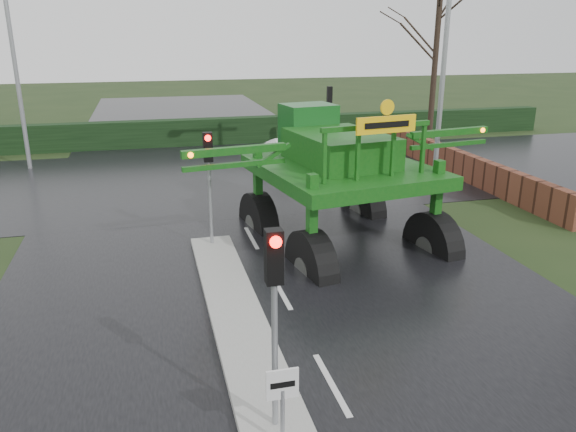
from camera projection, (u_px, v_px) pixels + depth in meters
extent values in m
plane|color=black|center=(331.00, 385.00, 10.43)|extent=(140.00, 140.00, 0.00)
cube|color=black|center=(241.00, 219.00, 19.64)|extent=(14.00, 80.00, 0.02)
cube|color=black|center=(218.00, 178.00, 25.16)|extent=(80.00, 12.00, 0.02)
cube|color=gray|center=(236.00, 314.00, 12.86)|extent=(1.20, 10.00, 0.16)
cube|color=black|center=(199.00, 132.00, 32.29)|extent=(44.00, 0.90, 1.50)
cube|color=#592D1E|center=(432.00, 153.00, 27.43)|extent=(0.40, 20.00, 1.20)
cylinder|color=gray|center=(283.00, 418.00, 8.55)|extent=(0.07, 0.07, 1.00)
cube|color=silver|center=(282.00, 384.00, 8.36)|extent=(0.50, 0.04, 0.50)
cube|color=black|center=(283.00, 385.00, 8.34)|extent=(0.38, 0.01, 0.10)
cylinder|color=gray|center=(275.00, 338.00, 8.66)|extent=(0.10, 0.10, 3.50)
cube|color=black|center=(274.00, 257.00, 8.24)|extent=(0.26, 0.22, 0.85)
sphere|color=#FF0C07|center=(276.00, 242.00, 8.03)|extent=(0.18, 0.18, 0.18)
cylinder|color=gray|center=(210.00, 192.00, 16.49)|extent=(0.10, 0.10, 3.50)
cube|color=black|center=(208.00, 147.00, 16.06)|extent=(0.26, 0.22, 0.85)
sphere|color=#FF0C07|center=(208.00, 138.00, 15.86)|extent=(0.18, 0.18, 0.18)
cylinder|color=gray|center=(329.00, 120.00, 29.82)|extent=(0.10, 0.10, 3.50)
cube|color=black|center=(330.00, 95.00, 29.39)|extent=(0.26, 0.22, 0.85)
sphere|color=#FF0C07|center=(329.00, 89.00, 29.43)|extent=(0.18, 0.18, 0.18)
cylinder|color=gray|center=(444.00, 65.00, 21.90)|extent=(0.20, 0.20, 10.00)
cylinder|color=gray|center=(14.00, 61.00, 25.29)|extent=(0.20, 0.20, 10.00)
cylinder|color=black|center=(436.00, 55.00, 31.24)|extent=(0.32, 0.32, 10.00)
cylinder|color=black|center=(217.00, 219.00, 16.09)|extent=(0.98, 2.34, 2.27)
cylinder|color=#595B56|center=(217.00, 219.00, 16.09)|extent=(0.79, 0.89, 0.79)
cube|color=#0D4A10|center=(215.00, 171.00, 15.65)|extent=(0.29, 0.29, 2.61)
cylinder|color=black|center=(342.00, 202.00, 17.65)|extent=(0.98, 2.34, 2.27)
cylinder|color=#595B56|center=(342.00, 202.00, 17.65)|extent=(0.79, 0.89, 0.79)
cube|color=#0D4A10|center=(343.00, 158.00, 17.20)|extent=(0.29, 0.29, 2.61)
cylinder|color=black|center=(270.00, 272.00, 12.54)|extent=(0.98, 2.34, 2.27)
cylinder|color=#595B56|center=(270.00, 272.00, 12.54)|extent=(0.79, 0.89, 0.79)
cube|color=#0D4A10|center=(269.00, 212.00, 12.10)|extent=(0.29, 0.29, 2.61)
cylinder|color=black|center=(420.00, 245.00, 14.09)|extent=(0.98, 2.34, 2.27)
cylinder|color=#595B56|center=(420.00, 245.00, 14.09)|extent=(0.79, 0.89, 0.79)
cube|color=#0D4A10|center=(424.00, 191.00, 13.65)|extent=(0.29, 0.29, 2.61)
cube|color=#0D4A10|center=(313.00, 153.00, 14.42)|extent=(5.58, 6.14, 0.40)
cube|color=#0D4A10|center=(309.00, 127.00, 14.42)|extent=(3.01, 3.76, 1.02)
cube|color=#125019|center=(276.00, 102.00, 16.27)|extent=(1.90, 1.62, 1.47)
cube|color=#0D4A10|center=(350.00, 94.00, 12.33)|extent=(3.38, 0.69, 0.14)
cube|color=#0D4A10|center=(174.00, 124.00, 12.32)|extent=(2.94, 0.68, 0.20)
sphere|color=orange|center=(116.00, 129.00, 11.75)|extent=(0.16, 0.16, 0.16)
cube|color=#0D4A10|center=(442.00, 107.00, 15.08)|extent=(2.94, 0.68, 0.20)
sphere|color=orange|center=(481.00, 105.00, 15.46)|extent=(0.16, 0.16, 0.16)
cube|color=yellow|center=(361.00, 91.00, 11.90)|extent=(1.80, 0.36, 0.45)
cube|color=black|center=(361.00, 91.00, 11.90)|extent=(1.34, 0.23, 0.16)
cylinder|color=yellow|center=(362.00, 69.00, 11.75)|extent=(0.41, 0.11, 0.41)
imported|color=silver|center=(297.00, 169.00, 26.87)|extent=(4.38, 2.05, 1.39)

